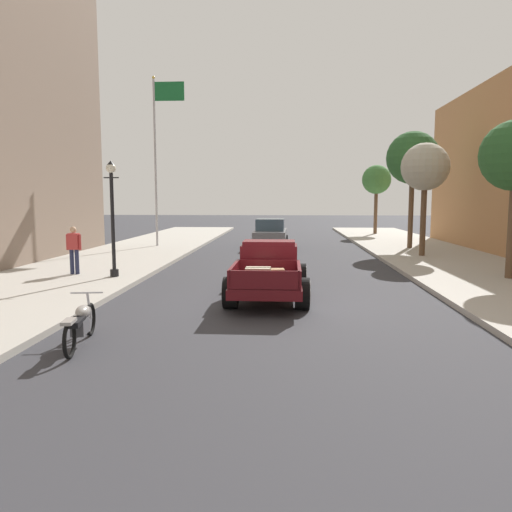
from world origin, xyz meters
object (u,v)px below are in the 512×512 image
at_px(car_background_grey, 271,234).
at_px(flagpole, 159,143).
at_px(motorcycle_parked, 80,323).
at_px(street_tree_second, 425,168).
at_px(street_tree_third, 413,158).
at_px(hotrod_truck_maroon, 269,270).
at_px(pedestrian_sidewalk_left, 74,247).
at_px(street_tree_farthest, 377,180).
at_px(street_lamp_near, 112,210).

distance_m(car_background_grey, flagpole, 7.89).
bearing_deg(motorcycle_parked, flagpole, 99.72).
distance_m(street_tree_second, street_tree_third, 3.72).
relative_size(hotrod_truck_maroon, pedestrian_sidewalk_left, 3.01).
distance_m(hotrod_truck_maroon, flagpole, 15.54).
height_order(street_tree_second, street_tree_farthest, street_tree_second).
xyz_separation_m(car_background_grey, street_tree_third, (7.46, -0.84, 4.08)).
height_order(car_background_grey, street_tree_second, street_tree_second).
relative_size(flagpole, street_tree_second, 1.79).
relative_size(pedestrian_sidewalk_left, flagpole, 0.18).
relative_size(motorcycle_parked, flagpole, 0.23).
bearing_deg(pedestrian_sidewalk_left, street_tree_farthest, 56.09).
xyz_separation_m(pedestrian_sidewalk_left, street_lamp_near, (1.55, -0.42, 1.30)).
xyz_separation_m(hotrod_truck_maroon, street_tree_second, (6.74, 9.19, 3.38)).
xyz_separation_m(flagpole, street_tree_third, (13.55, -0.38, -0.92)).
height_order(motorcycle_parked, pedestrian_sidewalk_left, pedestrian_sidewalk_left).
xyz_separation_m(street_tree_third, street_tree_farthest, (0.09, 10.77, -0.73)).
bearing_deg(pedestrian_sidewalk_left, flagpole, 87.96).
height_order(pedestrian_sidewalk_left, street_tree_farthest, street_tree_farthest).
distance_m(hotrod_truck_maroon, street_lamp_near, 6.00).
bearing_deg(street_tree_second, motorcycle_parked, -125.50).
relative_size(street_lamp_near, street_tree_third, 0.63).
bearing_deg(motorcycle_parked, pedestrian_sidewalk_left, 114.34).
bearing_deg(street_tree_second, hotrod_truck_maroon, -126.26).
distance_m(flagpole, street_tree_second, 13.90).
relative_size(hotrod_truck_maroon, street_tree_third, 0.81).
bearing_deg(car_background_grey, street_tree_farthest, 52.75).
bearing_deg(flagpole, street_tree_third, -1.61).
relative_size(car_background_grey, street_tree_third, 0.71).
xyz_separation_m(pedestrian_sidewalk_left, street_tree_third, (13.92, 10.08, 3.76)).
relative_size(motorcycle_parked, pedestrian_sidewalk_left, 1.28).
bearing_deg(pedestrian_sidewalk_left, street_tree_second, 25.37).
xyz_separation_m(motorcycle_parked, street_tree_farthest, (10.53, 28.55, 3.68)).
distance_m(car_background_grey, pedestrian_sidewalk_left, 12.69).
bearing_deg(hotrod_truck_maroon, car_background_grey, 91.58).
bearing_deg(car_background_grey, pedestrian_sidewalk_left, -120.63).
bearing_deg(street_lamp_near, pedestrian_sidewalk_left, 164.76).
height_order(motorcycle_parked, street_tree_second, street_tree_second).
distance_m(street_lamp_near, flagpole, 11.46).
xyz_separation_m(car_background_grey, pedestrian_sidewalk_left, (-6.46, -10.91, 0.32)).
relative_size(motorcycle_parked, street_tree_farthest, 0.41).
distance_m(pedestrian_sidewalk_left, flagpole, 11.47).
distance_m(street_tree_third, street_tree_farthest, 10.79).
relative_size(pedestrian_sidewalk_left, street_tree_farthest, 0.32).
bearing_deg(flagpole, street_tree_farthest, 37.29).
bearing_deg(street_tree_farthest, street_tree_second, -91.74).
height_order(pedestrian_sidewalk_left, flagpole, flagpole).
bearing_deg(street_lamp_near, flagpole, 96.18).
xyz_separation_m(pedestrian_sidewalk_left, flagpole, (0.37, 10.46, 4.68)).
height_order(hotrod_truck_maroon, flagpole, flagpole).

